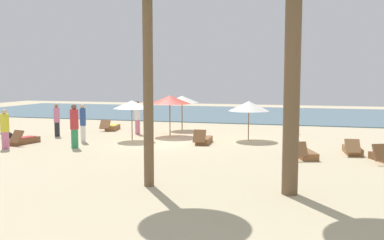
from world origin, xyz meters
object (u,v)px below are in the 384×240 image
at_px(lounger_1, 305,154).
at_px(person_3, 74,126).
at_px(person_2, 83,122).
at_px(person_4, 137,117).
at_px(umbrella_0, 170,100).
at_px(person_5, 57,120).
at_px(person_1, 5,129).
at_px(dog, 7,135).
at_px(lounger_0, 23,140).
at_px(lounger_6, 204,140).
at_px(person_0, 288,115).
at_px(lounger_5, 352,150).
at_px(lounger_4, 112,127).
at_px(umbrella_3, 249,106).
at_px(umbrella_1, 182,99).
at_px(umbrella_2, 132,105).

relative_size(lounger_1, person_3, 0.90).
xyz_separation_m(person_2, person_4, (1.41, 3.42, -0.02)).
distance_m(umbrella_0, person_5, 6.11).
distance_m(person_1, dog, 3.66).
bearing_deg(person_2, person_5, 149.66).
xyz_separation_m(lounger_0, person_3, (3.00, -0.39, 0.82)).
bearing_deg(lounger_6, person_2, -169.01).
xyz_separation_m(umbrella_0, person_0, (6.06, 3.16, -0.97)).
height_order(lounger_1, lounger_5, lounger_1).
xyz_separation_m(umbrella_0, lounger_4, (-4.12, 1.37, -1.78)).
relative_size(umbrella_0, person_2, 1.20).
xyz_separation_m(umbrella_3, person_2, (-7.68, -2.79, -0.75)).
relative_size(lounger_1, dog, 2.41).
relative_size(person_1, person_3, 0.89).
distance_m(umbrella_3, dog, 12.55).
relative_size(umbrella_3, person_5, 1.16).
relative_size(umbrella_1, umbrella_3, 1.01).
bearing_deg(lounger_1, umbrella_3, 123.63).
xyz_separation_m(lounger_6, person_2, (-5.78, -1.12, 0.80)).
height_order(person_1, person_3, person_3).
relative_size(umbrella_1, lounger_6, 1.20).
relative_size(umbrella_2, lounger_1, 1.13).
relative_size(person_1, person_5, 1.00).
bearing_deg(umbrella_2, person_1, -138.29).
height_order(lounger_4, lounger_5, lounger_5).
xyz_separation_m(umbrella_0, lounger_6, (2.42, -2.16, -1.78)).
relative_size(lounger_6, person_4, 0.92).
bearing_deg(umbrella_1, person_5, -140.86).
distance_m(person_1, person_4, 7.16).
relative_size(person_4, dog, 2.52).
height_order(lounger_0, lounger_4, lounger_0).
bearing_deg(lounger_5, lounger_1, -140.57).
relative_size(lounger_5, person_3, 0.89).
height_order(umbrella_1, umbrella_2, umbrella_1).
xyz_separation_m(umbrella_1, lounger_4, (-3.99, -1.26, -1.66)).
xyz_separation_m(umbrella_0, lounger_5, (9.01, -3.18, -1.78)).
relative_size(lounger_5, dog, 2.38).
xyz_separation_m(lounger_0, person_2, (2.44, 1.30, 0.79)).
xyz_separation_m(umbrella_3, person_4, (-6.26, 0.63, -0.77)).
distance_m(lounger_6, person_0, 6.49).
distance_m(lounger_6, person_4, 4.99).
bearing_deg(person_4, lounger_6, -27.76).
bearing_deg(person_1, lounger_5, 10.85).
relative_size(lounger_6, person_2, 0.91).
distance_m(umbrella_1, lounger_1, 10.47).
relative_size(umbrella_3, person_3, 1.03).
xyz_separation_m(lounger_1, person_4, (-9.08, 4.86, 0.78)).
xyz_separation_m(umbrella_2, umbrella_3, (5.61, 1.62, -0.08)).
xyz_separation_m(lounger_6, person_0, (3.64, 5.32, 0.81)).
height_order(umbrella_3, lounger_4, umbrella_3).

